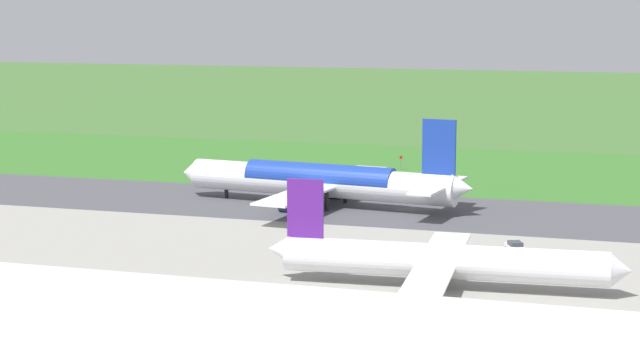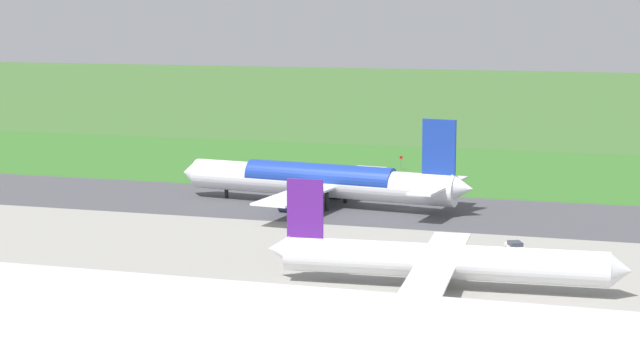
{
  "view_description": "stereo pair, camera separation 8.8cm",
  "coord_description": "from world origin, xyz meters",
  "views": [
    {
      "loc": [
        -38.99,
        176.21,
        34.07
      ],
      "look_at": [
        14.77,
        0.0,
        4.5
      ],
      "focal_mm": 61.44,
      "sensor_mm": 36.0,
      "label": 1
    },
    {
      "loc": [
        -39.08,
        176.19,
        34.07
      ],
      "look_at": [
        14.77,
        0.0,
        4.5
      ],
      "focal_mm": 61.44,
      "sensor_mm": 36.0,
      "label": 2
    }
  ],
  "objects": [
    {
      "name": "ground_plane",
      "position": [
        0.0,
        0.0,
        0.0
      ],
      "size": [
        800.0,
        800.0,
        0.0
      ],
      "primitive_type": "plane",
      "color": "#3D662D"
    },
    {
      "name": "runway_asphalt",
      "position": [
        0.0,
        0.0,
        0.03
      ],
      "size": [
        600.0,
        30.48,
        0.06
      ],
      "primitive_type": "cube",
      "color": "#47474C",
      "rests_on": "ground"
    },
    {
      "name": "apron_concrete",
      "position": [
        0.0,
        50.3,
        0.03
      ],
      "size": [
        440.0,
        110.0,
        0.05
      ],
      "primitive_type": "cube",
      "color": "gray",
      "rests_on": "ground"
    },
    {
      "name": "grass_verge_foreground",
      "position": [
        0.0,
        -42.11,
        0.02
      ],
      "size": [
        600.0,
        80.0,
        0.04
      ],
      "primitive_type": "cube",
      "color": "#346B27",
      "rests_on": "ground"
    },
    {
      "name": "airliner_main",
      "position": [
        14.39,
        0.05,
        4.35
      ],
      "size": [
        54.12,
        44.4,
        15.88
      ],
      "color": "white",
      "rests_on": "ground"
    },
    {
      "name": "airliner_parked_mid",
      "position": [
        -15.43,
        48.58,
        3.52
      ],
      "size": [
        44.13,
        36.11,
        12.88
      ],
      "color": "white",
      "rests_on": "ground"
    },
    {
      "name": "service_car_ops",
      "position": [
        -21.6,
        26.38,
        0.84
      ],
      "size": [
        3.33,
        4.57,
        1.62
      ],
      "color": "silver",
      "rests_on": "ground"
    },
    {
      "name": "no_stopping_sign",
      "position": [
        10.59,
        -44.05,
        1.76
      ],
      "size": [
        0.6,
        0.1,
        3.0
      ],
      "color": "slate",
      "rests_on": "ground"
    },
    {
      "name": "traffic_cone_orange",
      "position": [
        16.08,
        -43.11,
        0.28
      ],
      "size": [
        0.4,
        0.4,
        0.55
      ],
      "primitive_type": "cone",
      "color": "orange",
      "rests_on": "ground"
    }
  ]
}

